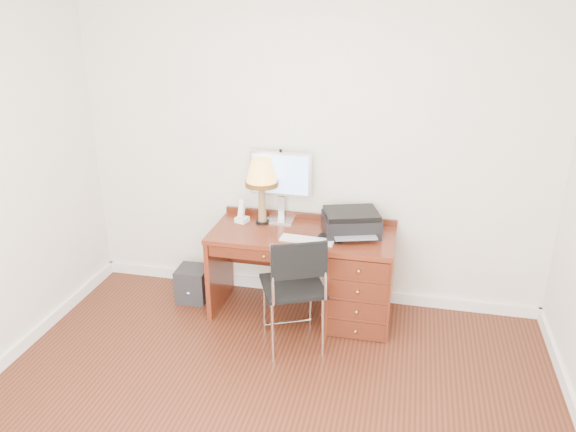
% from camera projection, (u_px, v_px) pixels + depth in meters
% --- Properties ---
extents(ground, '(4.00, 4.00, 0.00)m').
position_uv_depth(ground, '(259.00, 425.00, 3.59)').
color(ground, '#3A180D').
rests_on(ground, ground).
extents(room_shell, '(4.00, 4.00, 4.00)m').
position_uv_depth(room_shell, '(281.00, 360.00, 4.14)').
color(room_shell, silver).
rests_on(room_shell, ground).
extents(desk, '(1.50, 0.67, 0.75)m').
position_uv_depth(desk, '(340.00, 273.00, 4.64)').
color(desk, maroon).
rests_on(desk, ground).
extents(monitor, '(0.52, 0.17, 0.60)m').
position_uv_depth(monitor, '(281.00, 178.00, 4.70)').
color(monitor, silver).
rests_on(monitor, desk).
extents(keyboard, '(0.44, 0.15, 0.02)m').
position_uv_depth(keyboard, '(307.00, 240.00, 4.42)').
color(keyboard, white).
rests_on(keyboard, desk).
extents(mouse_pad, '(0.23, 0.23, 0.05)m').
position_uv_depth(mouse_pad, '(332.00, 236.00, 4.47)').
color(mouse_pad, black).
rests_on(mouse_pad, desk).
extents(printer, '(0.52, 0.46, 0.20)m').
position_uv_depth(printer, '(351.00, 222.00, 4.53)').
color(printer, black).
rests_on(printer, desk).
extents(leg_lamp, '(0.27, 0.27, 0.56)m').
position_uv_depth(leg_lamp, '(262.00, 177.00, 4.61)').
color(leg_lamp, black).
rests_on(leg_lamp, desk).
extents(phone, '(0.12, 0.12, 0.20)m').
position_uv_depth(phone, '(242.00, 215.00, 4.77)').
color(phone, white).
rests_on(phone, desk).
extents(pen_cup, '(0.09, 0.09, 0.11)m').
position_uv_depth(pen_cup, '(352.00, 224.00, 4.60)').
color(pen_cup, black).
rests_on(pen_cup, desk).
extents(chair, '(0.59, 0.60, 0.96)m').
position_uv_depth(chair, '(291.00, 282.00, 4.15)').
color(chair, black).
rests_on(chair, ground).
extents(equipment_box, '(0.27, 0.27, 0.31)m').
position_uv_depth(equipment_box, '(193.00, 284.00, 5.01)').
color(equipment_box, black).
rests_on(equipment_box, ground).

